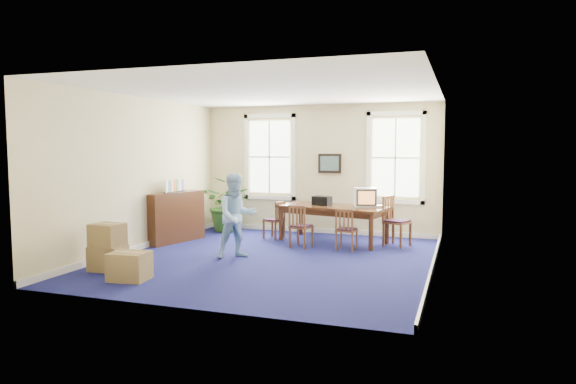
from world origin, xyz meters
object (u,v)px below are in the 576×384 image
(crt_tv, at_px, (365,197))
(chair_near_left, at_px, (301,226))
(cardboard_boxes, at_px, (122,245))
(potted_plant, at_px, (229,204))
(credenza, at_px, (175,216))
(man, at_px, (237,216))
(conference_table, at_px, (333,224))

(crt_tv, bearing_deg, chair_near_left, -161.49)
(cardboard_boxes, bearing_deg, potted_plant, 90.21)
(chair_near_left, height_order, credenza, credenza)
(crt_tv, relative_size, man, 0.31)
(chair_near_left, distance_m, potted_plant, 2.76)
(man, height_order, credenza, man)
(crt_tv, height_order, credenza, crt_tv)
(chair_near_left, relative_size, man, 0.56)
(credenza, distance_m, cardboard_boxes, 2.72)
(conference_table, xyz_separation_m, man, (-1.37, -2.23, 0.41))
(crt_tv, relative_size, credenza, 0.34)
(crt_tv, xyz_separation_m, man, (-2.09, -2.29, -0.22))
(credenza, xyz_separation_m, potted_plant, (0.54, 1.70, 0.11))
(crt_tv, relative_size, potted_plant, 0.36)
(crt_tv, bearing_deg, credenza, 178.64)
(man, relative_size, potted_plant, 1.17)
(conference_table, xyz_separation_m, cardboard_boxes, (-2.86, -3.80, 0.02))
(man, xyz_separation_m, cardboard_boxes, (-1.49, -1.57, -0.39))
(chair_near_left, relative_size, potted_plant, 0.66)
(conference_table, height_order, credenza, credenza)
(chair_near_left, distance_m, credenza, 2.94)
(conference_table, relative_size, credenza, 1.62)
(chair_near_left, xyz_separation_m, credenza, (-2.92, -0.31, 0.13))
(chair_near_left, xyz_separation_m, man, (-0.87, -1.40, 0.36))
(conference_table, bearing_deg, cardboard_boxes, -113.87)
(credenza, bearing_deg, potted_plant, 87.79)
(crt_tv, relative_size, chair_near_left, 0.55)
(potted_plant, bearing_deg, man, -61.68)
(conference_table, bearing_deg, man, -108.47)
(chair_near_left, height_order, man, man)
(chair_near_left, height_order, potted_plant, potted_plant)
(crt_tv, distance_m, credenza, 4.33)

